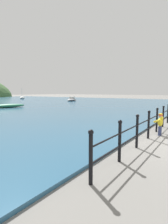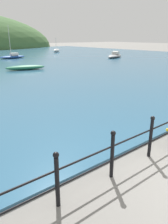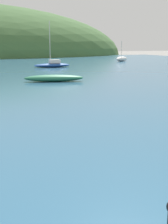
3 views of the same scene
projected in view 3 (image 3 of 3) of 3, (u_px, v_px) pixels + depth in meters
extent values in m
ellipsoid|color=#1E4793|center=(52.00, 65.00, 32.47)|extent=(3.91, 1.45, 0.41)
cube|color=silver|center=(55.00, 61.00, 32.51)|extent=(1.11, 0.76, 0.37)
cylinder|color=beige|center=(50.00, 42.00, 31.90)|extent=(0.07, 0.07, 4.25)
ellipsoid|color=#287551|center=(54.00, 78.00, 20.01)|extent=(3.91, 1.92, 0.43)
ellipsoid|color=silver|center=(122.00, 59.00, 43.83)|extent=(2.75, 2.26, 0.66)
cylinder|color=beige|center=(121.00, 49.00, 43.42)|extent=(0.07, 0.07, 2.16)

